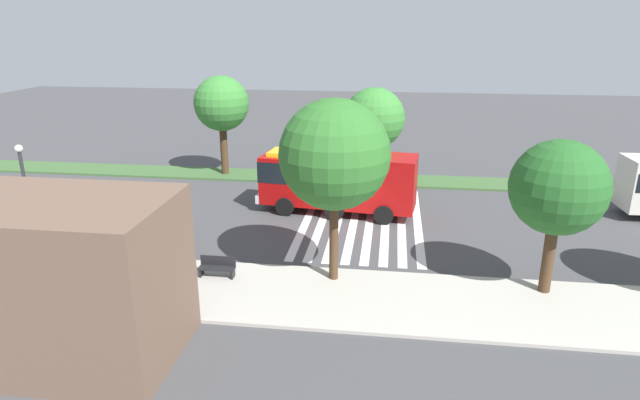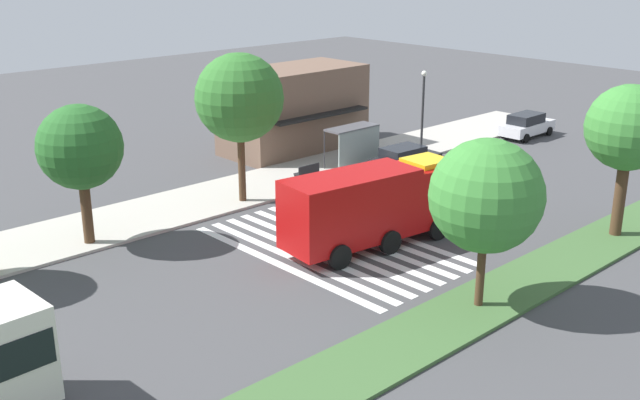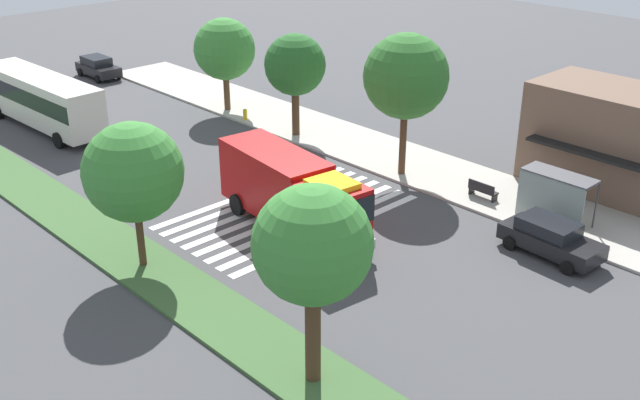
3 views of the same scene
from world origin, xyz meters
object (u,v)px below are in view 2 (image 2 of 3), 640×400
object	(u,v)px
bench_near_shelter	(307,172)
median_tree_far_west	(486,196)
parked_car_east	(527,125)
fire_truck	(379,202)
median_tree_west	(629,129)
street_lamp	(423,105)
sidewalk_tree_west	(80,148)
parked_car_mid	(405,159)
sidewalk_tree_center	(239,98)
bus_stop_shelter	(355,139)

from	to	relation	value
bench_near_shelter	median_tree_far_west	world-z (taller)	median_tree_far_west
parked_car_east	bench_near_shelter	xyz separation A→B (m)	(-18.91, 2.69, -0.29)
fire_truck	median_tree_far_west	world-z (taller)	median_tree_far_west
parked_car_east	median_tree_west	distance (m)	20.30
street_lamp	median_tree_west	distance (m)	16.42
street_lamp	parked_car_east	bearing A→B (deg)	-10.57
parked_car_east	median_tree_far_west	size ratio (longest dim) A/B	0.73
street_lamp	median_tree_far_west	world-z (taller)	median_tree_far_west
fire_truck	bench_near_shelter	world-z (taller)	fire_truck
sidewalk_tree_west	median_tree_west	distance (m)	24.72
bench_near_shelter	parked_car_mid	bearing A→B (deg)	-25.89
parked_car_east	median_tree_west	size ratio (longest dim) A/B	0.66
fire_truck	sidewalk_tree_center	bearing A→B (deg)	103.28
street_lamp	sidewalk_tree_center	bearing A→B (deg)	178.41
bench_near_shelter	median_tree_west	xyz separation A→B (m)	(4.76, -16.57, 4.67)
bus_stop_shelter	median_tree_far_west	size ratio (longest dim) A/B	0.54
bus_stop_shelter	sidewalk_tree_center	bearing A→B (deg)	-176.92
median_tree_west	sidewalk_tree_center	bearing A→B (deg)	121.56
parked_car_mid	sidewalk_tree_center	xyz separation A→B (m)	(-10.65, 2.20, 4.85)
bench_near_shelter	sidewalk_tree_west	distance (m)	14.59
bench_near_shelter	median_tree_west	world-z (taller)	median_tree_west
median_tree_far_west	sidewalk_tree_center	bearing A→B (deg)	86.35
median_tree_west	fire_truck	bearing A→B (deg)	141.27
fire_truck	median_tree_west	size ratio (longest dim) A/B	1.33
parked_car_mid	median_tree_far_west	world-z (taller)	median_tree_far_west
fire_truck	parked_car_mid	size ratio (longest dim) A/B	2.03
parked_car_mid	parked_car_east	distance (m)	13.37
fire_truck	median_tree_far_west	distance (m)	7.80
street_lamp	median_tree_west	xyz separation A→B (m)	(-4.50, -15.68, 1.84)
parked_car_east	median_tree_far_west	xyz separation A→B (m)	(-25.05, -13.88, 3.61)
parked_car_mid	fire_truck	bearing A→B (deg)	-141.87
sidewalk_tree_west	street_lamp	bearing A→B (deg)	-0.99
parked_car_mid	median_tree_west	bearing A→B (deg)	-90.10
street_lamp	sidewalk_tree_center	size ratio (longest dim) A/B	0.69
bus_stop_shelter	street_lamp	bearing A→B (deg)	-9.61
sidewalk_tree_west	median_tree_west	size ratio (longest dim) A/B	0.90
median_tree_west	median_tree_far_west	bearing A→B (deg)	180.00
bench_near_shelter	sidewalk_tree_west	size ratio (longest dim) A/B	0.25
bench_near_shelter	sidewalk_tree_center	size ratio (longest dim) A/B	0.20
parked_car_east	sidewalk_tree_west	xyz separation A→B (m)	(-32.91, 2.20, 3.75)
sidewalk_tree_west	fire_truck	bearing A→B (deg)	-42.19
parked_car_east	median_tree_far_west	bearing A→B (deg)	-151.84
parked_car_mid	street_lamp	xyz separation A→B (m)	(3.73, 1.80, 2.56)
street_lamp	median_tree_west	world-z (taller)	median_tree_west
parked_car_mid	median_tree_west	world-z (taller)	median_tree_west
parked_car_mid	sidewalk_tree_west	world-z (taller)	sidewalk_tree_west
fire_truck	median_tree_west	xyz separation A→B (m)	(8.88, -7.12, 3.20)
parked_car_east	median_tree_west	bearing A→B (deg)	-136.37
median_tree_far_west	sidewalk_tree_west	bearing A→B (deg)	116.05
bench_near_shelter	bus_stop_shelter	bearing A→B (deg)	0.04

